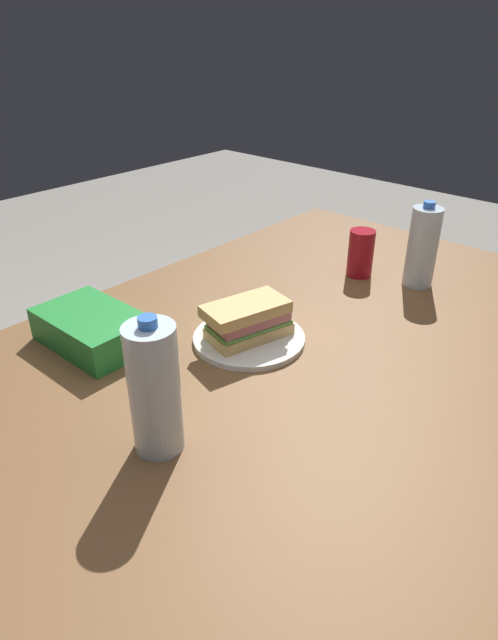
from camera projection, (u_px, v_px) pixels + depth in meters
The scene contains 8 objects.
ground_plane at pixel (256, 623), 1.39m from camera, with size 8.00×8.00×0.00m, color gray.
dining_table at pixel (259, 412), 1.06m from camera, with size 1.86×1.08×0.75m.
paper_plate at pixel (249, 338), 1.14m from camera, with size 0.23×0.23×0.01m, color white.
sandwich at pixel (248, 320), 1.11m from camera, with size 0.20×0.13×0.08m.
soda_can_red at pixel (361, 253), 1.41m from camera, with size 0.07×0.07×0.12m, color maroon.
chip_bag at pixel (92, 329), 1.12m from camera, with size 0.23×0.15×0.07m, color #268C38.
water_bottle_tall at pixel (154, 389), 0.81m from camera, with size 0.08×0.08×0.23m.
water_bottle_spare at pixel (422, 247), 1.34m from camera, with size 0.07×0.07×0.21m.
Camera 1 is at (0.63, 0.55, 1.35)m, focal length 30.62 mm.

